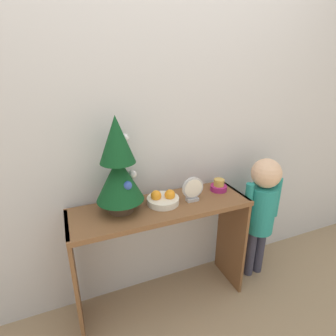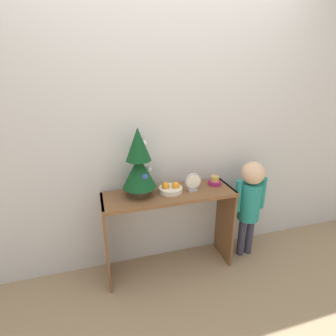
% 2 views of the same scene
% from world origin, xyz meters
% --- Properties ---
extents(ground_plane, '(12.00, 12.00, 0.00)m').
position_xyz_m(ground_plane, '(0.00, 0.00, 0.00)').
color(ground_plane, '#997F60').
extents(back_wall, '(7.00, 0.05, 2.50)m').
position_xyz_m(back_wall, '(0.00, 0.40, 1.25)').
color(back_wall, silver).
rests_on(back_wall, ground_plane).
extents(console_table, '(1.10, 0.35, 0.74)m').
position_xyz_m(console_table, '(0.00, 0.18, 0.57)').
color(console_table, brown).
rests_on(console_table, ground_plane).
extents(mini_tree, '(0.27, 0.27, 0.55)m').
position_xyz_m(mini_tree, '(-0.24, 0.21, 1.01)').
color(mini_tree, '#4C3828').
rests_on(mini_tree, console_table).
extents(fruit_bowl, '(0.20, 0.20, 0.09)m').
position_xyz_m(fruit_bowl, '(0.02, 0.19, 0.77)').
color(fruit_bowl, silver).
rests_on(fruit_bowl, console_table).
extents(singing_bowl, '(0.11, 0.11, 0.08)m').
position_xyz_m(singing_bowl, '(0.43, 0.22, 0.78)').
color(singing_bowl, '#9E2366').
rests_on(singing_bowl, console_table).
extents(desk_clock, '(0.14, 0.04, 0.16)m').
position_xyz_m(desk_clock, '(0.20, 0.16, 0.82)').
color(desk_clock, '#B2B2B7').
rests_on(desk_clock, console_table).
extents(child_figure, '(0.31, 0.20, 0.95)m').
position_xyz_m(child_figure, '(0.76, 0.15, 0.61)').
color(child_figure, '#38384C').
rests_on(child_figure, ground_plane).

